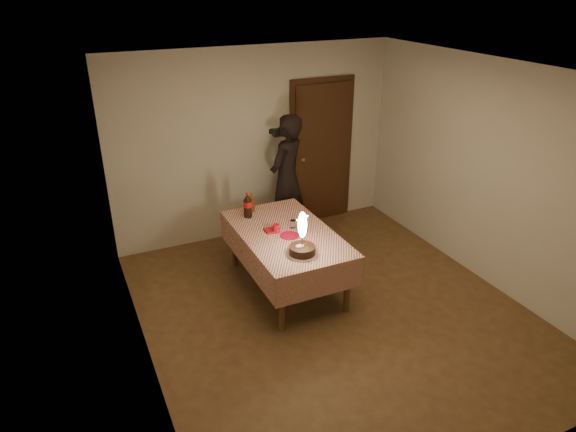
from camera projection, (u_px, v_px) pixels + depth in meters
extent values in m
cube|color=brown|center=(334.00, 311.00, 5.71)|extent=(4.00, 4.50, 0.01)
cube|color=beige|center=(256.00, 144.00, 7.00)|extent=(4.00, 0.04, 2.60)
cube|color=beige|center=(513.00, 333.00, 3.31)|extent=(4.00, 0.04, 2.60)
cube|color=beige|center=(136.00, 244.00, 4.39)|extent=(0.04, 4.50, 2.60)
cube|color=beige|center=(489.00, 175.00, 5.92)|extent=(0.04, 4.50, 2.60)
cube|color=silver|center=(345.00, 72.00, 4.60)|extent=(4.00, 4.50, 0.04)
cube|color=#472814|center=(321.00, 154.00, 7.47)|extent=(0.85, 0.05, 2.05)
sphere|color=#B28C33|center=(303.00, 160.00, 7.32)|extent=(0.06, 0.06, 0.06)
cube|color=brown|center=(286.00, 235.00, 5.88)|extent=(0.90, 1.60, 0.04)
cylinder|color=brown|center=(282.00, 303.00, 5.28)|extent=(0.07, 0.07, 0.67)
cylinder|color=brown|center=(347.00, 285.00, 5.57)|extent=(0.07, 0.07, 0.67)
cylinder|color=brown|center=(234.00, 241.00, 6.49)|extent=(0.07, 0.07, 0.67)
cylinder|color=brown|center=(290.00, 230.00, 6.79)|extent=(0.07, 0.07, 0.67)
cube|color=beige|center=(286.00, 233.00, 5.87)|extent=(1.02, 1.72, 0.01)
cube|color=beige|center=(321.00, 283.00, 5.25)|extent=(1.02, 0.01, 0.34)
cube|color=beige|center=(259.00, 218.00, 6.65)|extent=(1.02, 0.01, 0.34)
cube|color=beige|center=(245.00, 255.00, 5.76)|extent=(0.01, 1.72, 0.34)
cube|color=beige|center=(324.00, 238.00, 6.14)|extent=(0.01, 1.72, 0.34)
cylinder|color=white|center=(302.00, 253.00, 5.42)|extent=(0.35, 0.35, 0.01)
cylinder|color=black|center=(302.00, 250.00, 5.40)|extent=(0.28, 0.28, 0.09)
cylinder|color=white|center=(300.00, 246.00, 5.39)|extent=(0.07, 0.07, 0.00)
sphere|color=red|center=(306.00, 245.00, 5.38)|extent=(0.02, 0.02, 0.02)
cube|color=#19721E|center=(307.00, 246.00, 5.38)|extent=(0.02, 0.01, 0.00)
cube|color=#19721E|center=(305.00, 247.00, 5.37)|extent=(0.01, 0.02, 0.00)
cylinder|color=#262628|center=(302.00, 241.00, 5.36)|extent=(0.01, 0.01, 0.12)
ellipsoid|color=#FFF2BF|center=(302.00, 225.00, 5.28)|extent=(0.09, 0.09, 0.29)
sphere|color=white|center=(302.00, 234.00, 5.32)|extent=(0.04, 0.04, 0.04)
cylinder|color=red|center=(290.00, 236.00, 5.79)|extent=(0.22, 0.22, 0.01)
cylinder|color=#B20C1A|center=(276.00, 228.00, 5.85)|extent=(0.08, 0.08, 0.10)
cylinder|color=white|center=(293.00, 224.00, 5.97)|extent=(0.07, 0.07, 0.09)
cube|color=#B4141F|center=(271.00, 230.00, 5.89)|extent=(0.15, 0.15, 0.02)
cylinder|color=black|center=(248.00, 209.00, 6.20)|extent=(0.10, 0.10, 0.22)
cylinder|color=red|center=(248.00, 204.00, 6.18)|extent=(0.10, 0.10, 0.07)
cone|color=black|center=(247.00, 197.00, 6.14)|extent=(0.10, 0.10, 0.08)
cylinder|color=red|center=(247.00, 194.00, 6.12)|extent=(0.03, 0.03, 0.02)
cylinder|color=#532A0E|center=(252.00, 204.00, 6.36)|extent=(0.06, 0.06, 0.18)
cone|color=#532A0E|center=(252.00, 196.00, 6.31)|extent=(0.06, 0.06, 0.06)
cylinder|color=olive|center=(252.00, 193.00, 6.30)|extent=(0.02, 0.02, 0.02)
imported|color=black|center=(287.00, 179.00, 6.95)|extent=(0.77, 0.73, 1.77)
cube|color=black|center=(278.00, 132.00, 6.74)|extent=(0.16, 0.15, 0.10)
cylinder|color=black|center=(273.00, 132.00, 6.78)|extent=(0.11, 0.11, 0.08)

